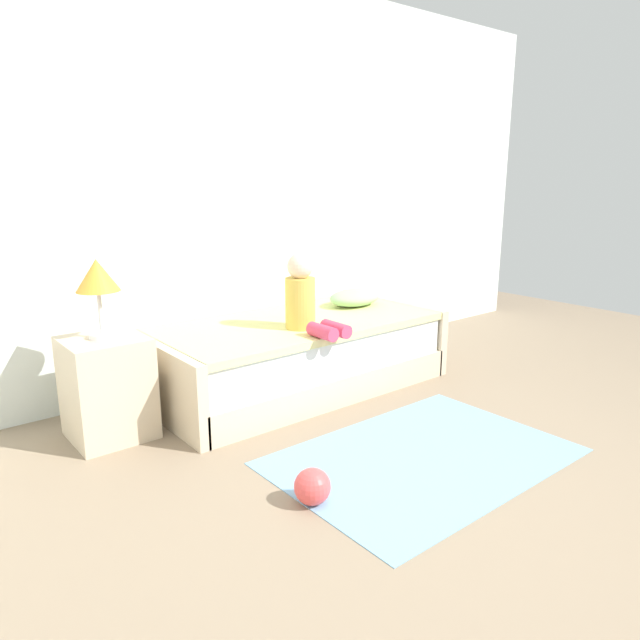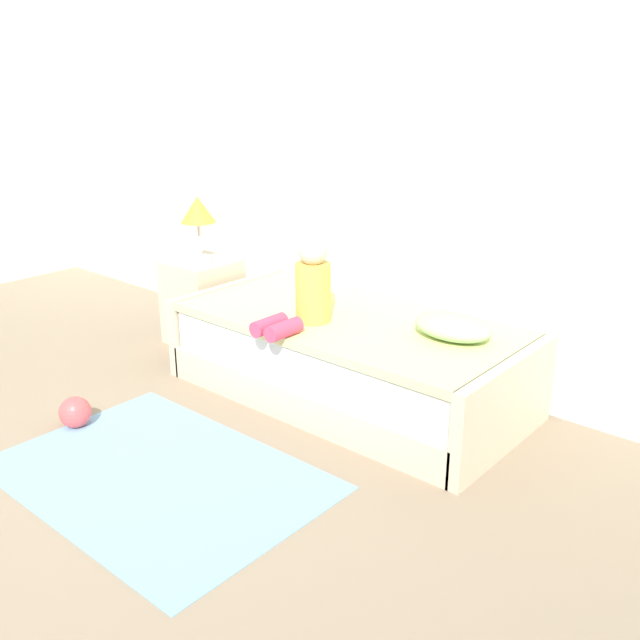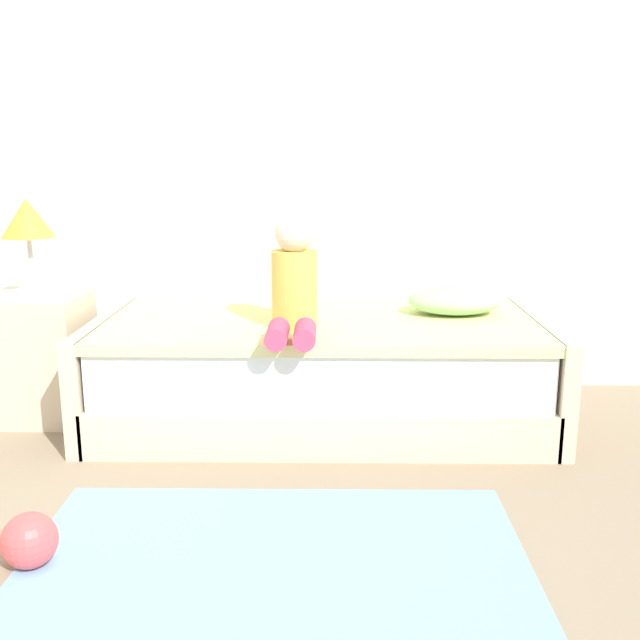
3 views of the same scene
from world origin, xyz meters
TOP-DOWN VIEW (x-y plane):
  - ground_plane at (0.00, 0.00)m, footprint 9.20×9.20m
  - wall_rear at (0.00, 2.60)m, footprint 7.20×0.10m
  - bed at (0.34, 2.00)m, footprint 2.11×1.00m
  - nightstand at (-1.01, 2.04)m, footprint 0.44×0.44m
  - table_lamp at (-1.01, 2.04)m, footprint 0.24×0.24m
  - child_figure at (0.23, 1.77)m, footprint 0.20×0.51m
  - pillow at (0.98, 2.10)m, footprint 0.44×0.30m
  - toy_ball at (-0.54, 0.72)m, footprint 0.17×0.17m
  - area_rug at (0.21, 0.70)m, footprint 1.60×1.10m

SIDE VIEW (x-z plane):
  - ground_plane at x=0.00m, z-range 0.00..0.00m
  - area_rug at x=0.21m, z-range 0.00..0.01m
  - toy_ball at x=-0.54m, z-range 0.00..0.17m
  - bed at x=0.34m, z-range 0.00..0.50m
  - nightstand at x=-1.01m, z-range 0.00..0.60m
  - pillow at x=0.98m, z-range 0.50..0.63m
  - child_figure at x=0.23m, z-range 0.45..0.96m
  - table_lamp at x=-1.01m, z-range 0.71..1.16m
  - wall_rear at x=0.00m, z-range 0.00..2.90m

